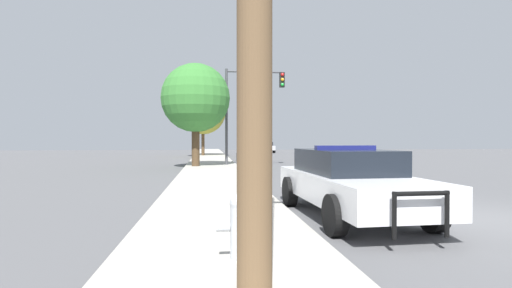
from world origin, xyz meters
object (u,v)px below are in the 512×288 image
Objects in this scene: tree_sidewalk_mid at (196,98)px; police_car at (349,181)px; car_background_distant at (265,147)px; car_background_midblock at (250,152)px; traffic_light at (249,98)px; tree_sidewalk_far at (203,112)px; fire_hydrant at (240,224)px.

police_car is at bearing -75.98° from tree_sidewalk_mid.
car_background_distant is 26.73m from tree_sidewalk_mid.
tree_sidewalk_mid is (-3.70, -5.65, 3.20)m from car_background_midblock.
tree_sidewalk_mid is at bearing -109.52° from car_background_distant.
traffic_light reaches higher than car_background_distant.
tree_sidewalk_mid is 0.92× the size of tree_sidewalk_far.
car_background_midblock is at bearing -92.43° from police_car.
fire_hydrant is (-2.55, -3.15, -0.19)m from police_car.
car_background_midblock is (0.07, 20.20, -0.02)m from police_car.
tree_sidewalk_far is at bearing 112.90° from car_background_midblock.
tree_sidewalk_far is (0.23, 15.13, 0.29)m from tree_sidewalk_mid.
traffic_light is (-0.52, 15.60, 3.35)m from police_car.
traffic_light is at bearing -78.43° from tree_sidewalk_far.
car_background_distant is (6.50, 43.13, 0.13)m from fire_hydrant.
traffic_light is 14.36m from tree_sidewalk_far.
police_car is at bearing -83.47° from tree_sidewalk_far.
tree_sidewalk_mid reaches higher than car_background_midblock.
car_background_distant reaches higher than fire_hydrant.
car_background_distant is at bearing 81.70° from car_background_midblock.
car_background_distant is at bearing 73.40° from tree_sidewalk_mid.
car_background_midblock is 0.82× the size of tree_sidewalk_mid.
tree_sidewalk_mid is at bearing -78.22° from police_car.
tree_sidewalk_far is at bearing -85.70° from police_car.
car_background_midblock is (0.58, 4.60, -3.36)m from traffic_light.
fire_hydrant is at bearing -86.52° from tree_sidewalk_mid.
tree_sidewalk_far reaches higher than fire_hydrant.
car_background_midblock is (2.62, 23.35, 0.17)m from fire_hydrant.
tree_sidewalk_far reaches higher than car_background_midblock.
police_car is 0.84× the size of tree_sidewalk_far.
police_car is 15.97m from traffic_light.
car_background_midblock is at bearing 82.76° from traffic_light.
car_background_midblock reaches higher than car_background_distant.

